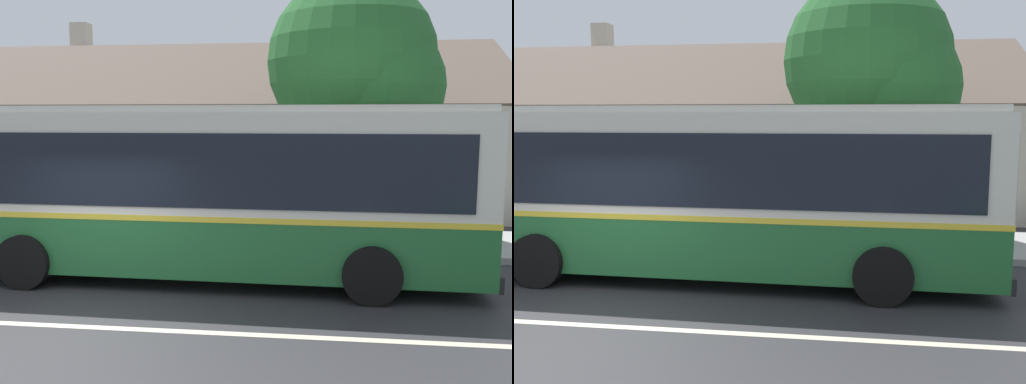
{
  "view_description": "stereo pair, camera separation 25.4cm",
  "coord_description": "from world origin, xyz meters",
  "views": [
    {
      "loc": [
        3.82,
        -7.78,
        3.11
      ],
      "look_at": [
        2.35,
        4.17,
        1.52
      ],
      "focal_mm": 40.0,
      "sensor_mm": 36.0,
      "label": 1
    },
    {
      "loc": [
        4.08,
        -7.75,
        3.11
      ],
      "look_at": [
        2.35,
        4.17,
        1.52
      ],
      "focal_mm": 40.0,
      "sensor_mm": 36.0,
      "label": 2
    }
  ],
  "objects": [
    {
      "name": "ground_plane",
      "position": [
        0.0,
        0.0,
        0.0
      ],
      "size": [
        300.0,
        300.0,
        0.0
      ],
      "primitive_type": "plane",
      "color": "#2D2D30"
    },
    {
      "name": "sidewalk_far",
      "position": [
        0.0,
        6.0,
        0.07
      ],
      "size": [
        60.0,
        3.0,
        0.15
      ],
      "primitive_type": "cube",
      "color": "#9E9E99",
      "rests_on": "ground"
    },
    {
      "name": "lane_divider_stripe",
      "position": [
        0.0,
        0.0,
        0.0
      ],
      "size": [
        60.0,
        0.16,
        0.01
      ],
      "primitive_type": "cube",
      "color": "beige",
      "rests_on": "ground"
    },
    {
      "name": "community_building",
      "position": [
        -0.71,
        14.28,
        1.86
      ],
      "size": [
        20.99,
        10.73,
        6.93
      ],
      "color": "beige",
      "rests_on": "ground"
    },
    {
      "name": "transit_bus",
      "position": [
        1.37,
        2.9,
        1.77
      ],
      "size": [
        10.77,
        2.96,
        3.31
      ],
      "color": "#236633",
      "rests_on": "ground"
    },
    {
      "name": "street_tree_primary",
      "position": [
        4.61,
        6.99,
        4.31
      ],
      "size": [
        4.4,
        4.26,
        6.63
      ],
      "color": "#4C3828",
      "rests_on": "ground"
    }
  ]
}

